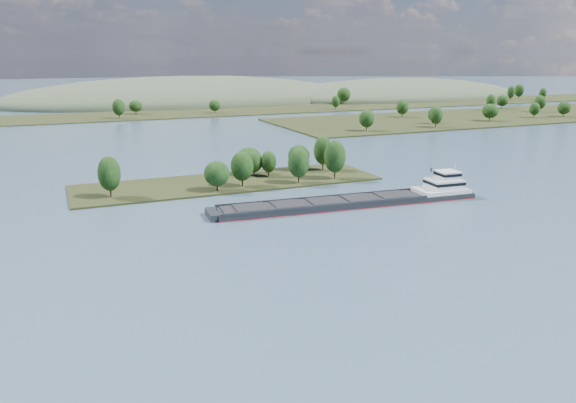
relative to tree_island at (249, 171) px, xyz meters
name	(u,v)px	position (x,y,z in m)	size (l,w,h in m)	color
ground	(303,236)	(-6.65, -58.72, -3.85)	(1800.00, 1800.00, 0.00)	#384A60
tree_island	(249,171)	(0.00, 0.00, 0.00)	(100.00, 30.00, 14.33)	black
right_bank	(505,115)	(224.53, 120.69, -2.88)	(320.00, 90.00, 13.61)	black
back_shoreline	(146,114)	(1.30, 221.19, -3.11)	(900.00, 60.00, 14.98)	black
hill_east	(399,97)	(253.35, 291.28, -3.85)	(260.00, 140.00, 36.00)	#3C4A33
hill_west	(188,101)	(53.35, 321.28, -3.85)	(320.00, 160.00, 44.00)	#3C4A33
cargo_barge	(365,199)	(21.70, -38.98, -2.50)	(79.79, 15.55, 10.72)	black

